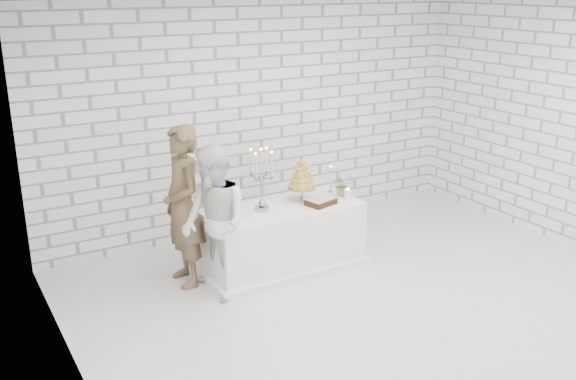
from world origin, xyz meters
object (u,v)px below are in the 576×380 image
object	(u,v)px
groom	(183,207)
bride	(215,223)
cake_table	(283,237)
croquembouche	(302,180)
candelabra	(262,179)

from	to	relation	value
groom	bride	xyz separation A→B (m)	(0.16, -0.45, -0.07)
cake_table	croquembouche	distance (m)	0.70
candelabra	cake_table	bearing A→B (deg)	-2.25
groom	bride	size ratio (longest dim) A/B	1.09
cake_table	groom	world-z (taller)	groom
cake_table	candelabra	distance (m)	0.78
croquembouche	groom	bearing A→B (deg)	174.39
groom	bride	world-z (taller)	groom
candelabra	croquembouche	size ratio (longest dim) A/B	1.40
croquembouche	bride	bearing A→B (deg)	-165.86
cake_table	candelabra	size ratio (longest dim) A/B	2.50
candelabra	bride	bearing A→B (deg)	-159.34
cake_table	bride	size ratio (longest dim) A/B	1.10
bride	croquembouche	xyz separation A→B (m)	(1.25, 0.31, 0.19)
candelabra	groom	bearing A→B (deg)	167.44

